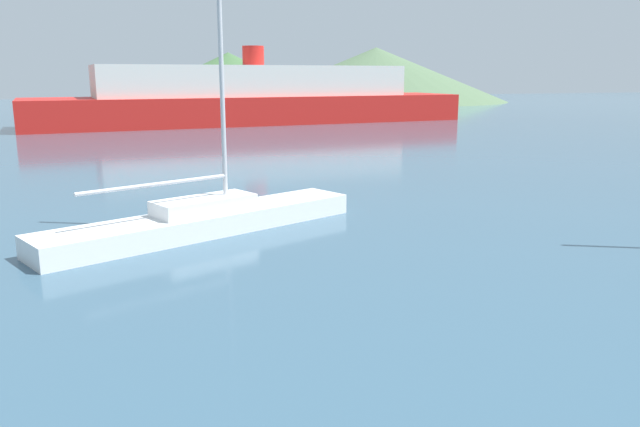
{
  "coord_description": "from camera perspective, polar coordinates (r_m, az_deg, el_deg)",
  "views": [
    {
      "loc": [
        -4.38,
        1.71,
        4.09
      ],
      "look_at": [
        -0.32,
        14.0,
        1.2
      ],
      "focal_mm": 35.0,
      "sensor_mm": 36.0,
      "label": 1
    }
  ],
  "objects": [
    {
      "name": "hill_east",
      "position": [
        90.54,
        -8.35,
        12.12
      ],
      "size": [
        30.52,
        30.52,
        7.13
      ],
      "color": "#3D6038",
      "rests_on": "ground_plane"
    },
    {
      "name": "hill_far_east",
      "position": [
        101.59,
        5.12,
        12.56
      ],
      "size": [
        41.01,
        41.01,
        8.28
      ],
      "color": "#4C6647",
      "rests_on": "ground_plane"
    },
    {
      "name": "sailboat_inner",
      "position": [
        16.69,
        -10.47,
        -0.39
      ],
      "size": [
        8.8,
        5.03,
        9.12
      ],
      "rotation": [
        0.0,
        0.0,
        0.42
      ],
      "color": "white",
      "rests_on": "ground_plane"
    },
    {
      "name": "ferry_distant",
      "position": [
        54.4,
        -6.04,
        10.45
      ],
      "size": [
        37.53,
        10.74,
        6.44
      ],
      "rotation": [
        0.0,
        0.0,
        0.1
      ],
      "color": "red",
      "rests_on": "ground_plane"
    }
  ]
}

